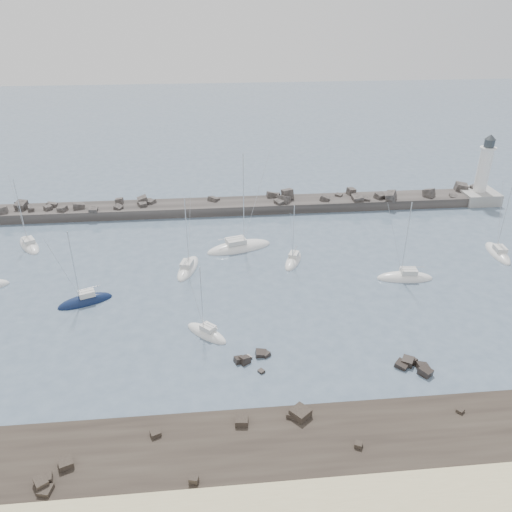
{
  "coord_description": "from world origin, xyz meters",
  "views": [
    {
      "loc": [
        -7.89,
        -53.84,
        37.88
      ],
      "look_at": [
        -1.51,
        12.0,
        3.2
      ],
      "focal_mm": 35.0,
      "sensor_mm": 36.0,
      "label": 1
    }
  ],
  "objects_px": {
    "sailboat_3": "(188,269)",
    "sailboat_6": "(293,261)",
    "sailboat_1": "(29,245)",
    "sailboat_7": "(405,278)",
    "sailboat_2": "(85,302)",
    "sailboat_8": "(498,254)",
    "sailboat_5": "(207,334)",
    "sailboat_4": "(239,248)",
    "lighthouse": "(480,187)"
  },
  "relations": [
    {
      "from": "sailboat_1",
      "to": "sailboat_8",
      "type": "distance_m",
      "value": 78.45
    },
    {
      "from": "sailboat_3",
      "to": "sailboat_4",
      "type": "bearing_deg",
      "value": 37.12
    },
    {
      "from": "sailboat_4",
      "to": "sailboat_7",
      "type": "xyz_separation_m",
      "value": [
        24.21,
        -12.43,
        -0.0
      ]
    },
    {
      "from": "sailboat_6",
      "to": "sailboat_8",
      "type": "distance_m",
      "value": 33.98
    },
    {
      "from": "sailboat_2",
      "to": "sailboat_6",
      "type": "bearing_deg",
      "value": 16.51
    },
    {
      "from": "sailboat_4",
      "to": "sailboat_5",
      "type": "height_order",
      "value": "sailboat_4"
    },
    {
      "from": "lighthouse",
      "to": "sailboat_3",
      "type": "bearing_deg",
      "value": -158.36
    },
    {
      "from": "sailboat_2",
      "to": "sailboat_3",
      "type": "distance_m",
      "value": 16.15
    },
    {
      "from": "lighthouse",
      "to": "sailboat_6",
      "type": "height_order",
      "value": "lighthouse"
    },
    {
      "from": "sailboat_1",
      "to": "sailboat_6",
      "type": "distance_m",
      "value": 44.85
    },
    {
      "from": "sailboat_7",
      "to": "sailboat_4",
      "type": "bearing_deg",
      "value": 152.83
    },
    {
      "from": "sailboat_4",
      "to": "sailboat_5",
      "type": "bearing_deg",
      "value": -103.48
    },
    {
      "from": "sailboat_1",
      "to": "lighthouse",
      "type": "bearing_deg",
      "value": 8.36
    },
    {
      "from": "sailboat_7",
      "to": "sailboat_5",
      "type": "bearing_deg",
      "value": -159.66
    },
    {
      "from": "sailboat_2",
      "to": "sailboat_4",
      "type": "xyz_separation_m",
      "value": [
        22.33,
        14.48,
        -0.01
      ]
    },
    {
      "from": "sailboat_2",
      "to": "sailboat_4",
      "type": "relative_size",
      "value": 0.69
    },
    {
      "from": "sailboat_3",
      "to": "sailboat_4",
      "type": "distance_m",
      "value": 10.51
    },
    {
      "from": "sailboat_7",
      "to": "sailboat_2",
      "type": "bearing_deg",
      "value": -177.47
    },
    {
      "from": "sailboat_3",
      "to": "sailboat_5",
      "type": "xyz_separation_m",
      "value": [
        2.75,
        -17.14,
        0.0
      ]
    },
    {
      "from": "lighthouse",
      "to": "sailboat_4",
      "type": "relative_size",
      "value": 0.83
    },
    {
      "from": "lighthouse",
      "to": "sailboat_6",
      "type": "bearing_deg",
      "value": -152.01
    },
    {
      "from": "sailboat_2",
      "to": "sailboat_8",
      "type": "bearing_deg",
      "value": 7.37
    },
    {
      "from": "sailboat_4",
      "to": "sailboat_7",
      "type": "distance_m",
      "value": 27.21
    },
    {
      "from": "sailboat_6",
      "to": "sailboat_7",
      "type": "height_order",
      "value": "sailboat_7"
    },
    {
      "from": "sailboat_6",
      "to": "sailboat_7",
      "type": "distance_m",
      "value": 17.36
    },
    {
      "from": "sailboat_3",
      "to": "sailboat_6",
      "type": "distance_m",
      "value": 16.75
    },
    {
      "from": "sailboat_2",
      "to": "sailboat_1",
      "type": "bearing_deg",
      "value": 124.77
    },
    {
      "from": "sailboat_5",
      "to": "sailboat_6",
      "type": "bearing_deg",
      "value": 52.33
    },
    {
      "from": "sailboat_5",
      "to": "sailboat_6",
      "type": "distance_m",
      "value": 22.86
    },
    {
      "from": "sailboat_1",
      "to": "sailboat_3",
      "type": "height_order",
      "value": "sailboat_1"
    },
    {
      "from": "sailboat_3",
      "to": "sailboat_6",
      "type": "height_order",
      "value": "sailboat_3"
    },
    {
      "from": "sailboat_4",
      "to": "lighthouse",
      "type": "bearing_deg",
      "value": 18.62
    },
    {
      "from": "sailboat_7",
      "to": "sailboat_8",
      "type": "distance_m",
      "value": 19.17
    },
    {
      "from": "sailboat_1",
      "to": "sailboat_4",
      "type": "xyz_separation_m",
      "value": [
        35.44,
        -4.39,
        0.01
      ]
    },
    {
      "from": "sailboat_3",
      "to": "sailboat_8",
      "type": "relative_size",
      "value": 1.0
    },
    {
      "from": "sailboat_2",
      "to": "sailboat_4",
      "type": "distance_m",
      "value": 26.62
    },
    {
      "from": "lighthouse",
      "to": "sailboat_1",
      "type": "bearing_deg",
      "value": -171.64
    },
    {
      "from": "sailboat_8",
      "to": "sailboat_7",
      "type": "bearing_deg",
      "value": -160.8
    },
    {
      "from": "sailboat_2",
      "to": "sailboat_8",
      "type": "xyz_separation_m",
      "value": [
        64.64,
        8.36,
        -0.02
      ]
    },
    {
      "from": "sailboat_6",
      "to": "sailboat_8",
      "type": "relative_size",
      "value": 0.85
    },
    {
      "from": "sailboat_3",
      "to": "sailboat_1",
      "type": "bearing_deg",
      "value": 158.35
    },
    {
      "from": "sailboat_2",
      "to": "sailboat_3",
      "type": "xyz_separation_m",
      "value": [
        13.95,
        8.14,
        -0.02
      ]
    },
    {
      "from": "sailboat_2",
      "to": "sailboat_5",
      "type": "distance_m",
      "value": 18.98
    },
    {
      "from": "sailboat_1",
      "to": "sailboat_3",
      "type": "bearing_deg",
      "value": -21.65
    },
    {
      "from": "sailboat_3",
      "to": "sailboat_7",
      "type": "height_order",
      "value": "sailboat_7"
    },
    {
      "from": "sailboat_7",
      "to": "sailboat_8",
      "type": "bearing_deg",
      "value": 19.2
    },
    {
      "from": "sailboat_6",
      "to": "sailboat_4",
      "type": "bearing_deg",
      "value": 147.11
    },
    {
      "from": "sailboat_5",
      "to": "sailboat_7",
      "type": "bearing_deg",
      "value": 20.34
    },
    {
      "from": "sailboat_8",
      "to": "sailboat_6",
      "type": "bearing_deg",
      "value": 178.77
    },
    {
      "from": "sailboat_8",
      "to": "sailboat_5",
      "type": "bearing_deg",
      "value": -160.09
    }
  ]
}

